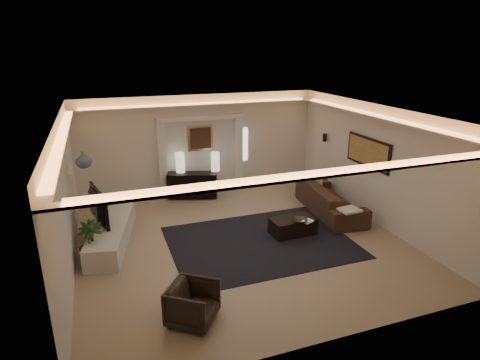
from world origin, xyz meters
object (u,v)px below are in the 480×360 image
object	(u,v)px
console	(192,185)
coffee_table	(293,226)
sofa	(330,200)
armchair	(193,304)

from	to	relation	value
console	coffee_table	bearing A→B (deg)	-44.11
sofa	coffee_table	distance (m)	1.72
sofa	armchair	bearing A→B (deg)	131.62
sofa	coffee_table	bearing A→B (deg)	125.19
sofa	armchair	size ratio (longest dim) A/B	3.45
armchair	sofa	bearing A→B (deg)	-18.66
console	coffee_table	xyz separation A→B (m)	(1.66, -3.11, -0.20)
coffee_table	console	bearing A→B (deg)	115.52
coffee_table	sofa	bearing A→B (deg)	26.17
sofa	coffee_table	xyz separation A→B (m)	(-1.50, -0.82, -0.16)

